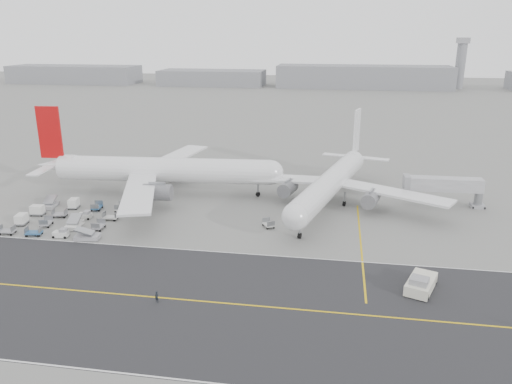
% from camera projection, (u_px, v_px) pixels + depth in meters
% --- Properties ---
extents(ground, '(700.00, 700.00, 0.00)m').
position_uv_depth(ground, '(183.00, 244.00, 85.34)').
color(ground, gray).
rests_on(ground, ground).
extents(taxiway, '(220.00, 59.00, 0.03)m').
position_uv_depth(taxiway, '(180.00, 299.00, 67.68)').
color(taxiway, '#2B2B2E').
rests_on(taxiway, ground).
extents(horizon_buildings, '(520.00, 28.00, 28.00)m').
position_uv_depth(horizon_buildings, '(347.00, 88.00, 324.98)').
color(horizon_buildings, gray).
rests_on(horizon_buildings, ground).
extents(control_tower, '(7.00, 7.00, 31.25)m').
position_uv_depth(control_tower, '(461.00, 62.00, 313.93)').
color(control_tower, gray).
rests_on(control_tower, ground).
extents(airliner_a, '(55.86, 55.09, 19.26)m').
position_uv_depth(airliner_a, '(158.00, 170.00, 110.28)').
color(airliner_a, white).
rests_on(airliner_a, ground).
extents(airliner_b, '(47.57, 48.65, 17.12)m').
position_uv_depth(airliner_b, '(331.00, 182.00, 103.39)').
color(airliner_b, white).
rests_on(airliner_b, ground).
extents(pushback_tug, '(5.38, 8.82, 2.52)m').
position_uv_depth(pushback_tug, '(421.00, 284.00, 69.77)').
color(pushback_tug, silver).
rests_on(pushback_tug, ground).
extents(jet_bridge, '(16.60, 3.34, 6.27)m').
position_uv_depth(jet_bridge, '(444.00, 186.00, 102.79)').
color(jet_bridge, gray).
rests_on(jet_bridge, ground).
extents(gse_cluster, '(25.43, 24.67, 2.12)m').
position_uv_depth(gse_cluster, '(68.00, 222.00, 95.26)').
color(gse_cluster, '#929297').
rests_on(gse_cluster, ground).
extents(stray_dolly, '(2.64, 2.97, 1.56)m').
position_uv_depth(stray_dolly, '(268.00, 227.00, 92.71)').
color(stray_dolly, silver).
rests_on(stray_dolly, ground).
extents(ground_crew_a, '(0.70, 0.59, 1.62)m').
position_uv_depth(ground_crew_a, '(157.00, 297.00, 66.73)').
color(ground_crew_a, black).
rests_on(ground_crew_a, ground).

